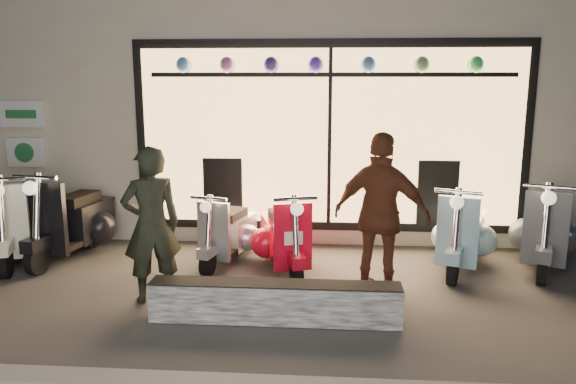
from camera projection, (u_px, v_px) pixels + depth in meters
name	position (u px, v px, depth m)	size (l,w,h in m)	color
ground	(255.00, 295.00, 6.21)	(40.00, 40.00, 0.00)	#383533
shop_building	(289.00, 91.00, 10.65)	(10.20, 6.23, 4.20)	beige
graffiti_barrier	(275.00, 302.00, 5.52)	(2.46, 0.28, 0.40)	black
scooter_silver	(231.00, 232.00, 7.37)	(0.63, 1.30, 0.93)	black
scooter_red	(283.00, 237.00, 7.03)	(0.71, 1.41, 1.01)	black
scooter_black	(77.00, 220.00, 7.58)	(0.69, 1.64, 1.17)	black
scooter_cream	(19.00, 223.00, 7.45)	(0.84, 1.63, 1.16)	black
scooter_blue	(463.00, 233.00, 7.12)	(0.80, 1.48, 1.06)	black
scooter_grey	(545.00, 230.00, 7.16)	(0.85, 1.55, 1.12)	black
man	(151.00, 225.00, 5.91)	(0.61, 0.40, 1.68)	black
woman	(381.00, 215.00, 6.07)	(1.06, 0.44, 1.80)	brown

